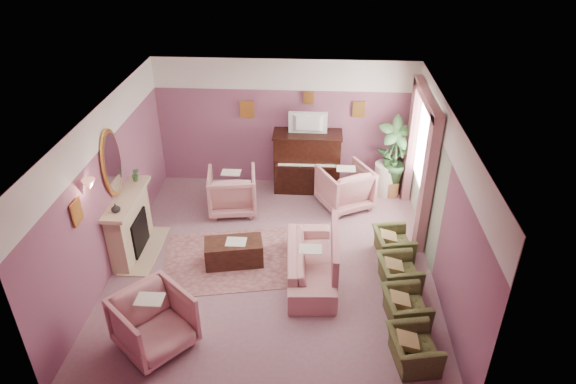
# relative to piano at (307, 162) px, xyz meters

# --- Properties ---
(floor) EXTENTS (5.50, 6.00, 0.01)m
(floor) POSITION_rel_piano_xyz_m (-0.50, -2.68, -0.65)
(floor) COLOR gray
(floor) RESTS_ON ground
(ceiling) EXTENTS (5.50, 6.00, 0.01)m
(ceiling) POSITION_rel_piano_xyz_m (-0.50, -2.68, 2.15)
(ceiling) COLOR silver
(ceiling) RESTS_ON wall_back
(wall_back) EXTENTS (5.50, 0.02, 2.80)m
(wall_back) POSITION_rel_piano_xyz_m (-0.50, 0.32, 0.75)
(wall_back) COLOR #694465
(wall_back) RESTS_ON floor
(wall_front) EXTENTS (5.50, 0.02, 2.80)m
(wall_front) POSITION_rel_piano_xyz_m (-0.50, -5.68, 0.75)
(wall_front) COLOR #694465
(wall_front) RESTS_ON floor
(wall_left) EXTENTS (0.02, 6.00, 2.80)m
(wall_left) POSITION_rel_piano_xyz_m (-3.25, -2.68, 0.75)
(wall_left) COLOR #694465
(wall_left) RESTS_ON floor
(wall_right) EXTENTS (0.02, 6.00, 2.80)m
(wall_right) POSITION_rel_piano_xyz_m (2.25, -2.68, 0.75)
(wall_right) COLOR #694465
(wall_right) RESTS_ON floor
(picture_rail_band) EXTENTS (5.50, 0.01, 0.65)m
(picture_rail_band) POSITION_rel_piano_xyz_m (-0.50, 0.31, 1.82)
(picture_rail_band) COLOR white
(picture_rail_band) RESTS_ON wall_back
(stripe_panel) EXTENTS (0.01, 3.00, 2.15)m
(stripe_panel) POSITION_rel_piano_xyz_m (2.23, -1.38, 0.42)
(stripe_panel) COLOR #A5B59A
(stripe_panel) RESTS_ON wall_right
(fireplace_surround) EXTENTS (0.30, 1.40, 1.10)m
(fireplace_surround) POSITION_rel_piano_xyz_m (-3.09, -2.48, -0.10)
(fireplace_surround) COLOR tan
(fireplace_surround) RESTS_ON floor
(fireplace_inset) EXTENTS (0.18, 0.72, 0.68)m
(fireplace_inset) POSITION_rel_piano_xyz_m (-2.99, -2.48, -0.25)
(fireplace_inset) COLOR black
(fireplace_inset) RESTS_ON floor
(fire_ember) EXTENTS (0.06, 0.54, 0.10)m
(fire_ember) POSITION_rel_piano_xyz_m (-2.95, -2.48, -0.43)
(fire_ember) COLOR #FF2C01
(fire_ember) RESTS_ON floor
(mantel_shelf) EXTENTS (0.40, 1.55, 0.07)m
(mantel_shelf) POSITION_rel_piano_xyz_m (-3.06, -2.48, 0.47)
(mantel_shelf) COLOR tan
(mantel_shelf) RESTS_ON fireplace_surround
(hearth) EXTENTS (0.55, 1.50, 0.02)m
(hearth) POSITION_rel_piano_xyz_m (-2.89, -2.48, -0.64)
(hearth) COLOR tan
(hearth) RESTS_ON floor
(mirror_frame) EXTENTS (0.04, 0.72, 1.20)m
(mirror_frame) POSITION_rel_piano_xyz_m (-3.20, -2.48, 1.15)
(mirror_frame) COLOR gold
(mirror_frame) RESTS_ON wall_left
(mirror_glass) EXTENTS (0.01, 0.60, 1.06)m
(mirror_glass) POSITION_rel_piano_xyz_m (-3.17, -2.48, 1.15)
(mirror_glass) COLOR silver
(mirror_glass) RESTS_ON wall_left
(sconce_shade) EXTENTS (0.20, 0.20, 0.16)m
(sconce_shade) POSITION_rel_piano_xyz_m (-3.12, -3.53, 1.33)
(sconce_shade) COLOR tan
(sconce_shade) RESTS_ON wall_left
(piano) EXTENTS (1.40, 0.60, 1.30)m
(piano) POSITION_rel_piano_xyz_m (0.00, 0.00, 0.00)
(piano) COLOR black
(piano) RESTS_ON floor
(piano_keyshelf) EXTENTS (1.30, 0.12, 0.06)m
(piano_keyshelf) POSITION_rel_piano_xyz_m (-0.00, -0.35, 0.07)
(piano_keyshelf) COLOR black
(piano_keyshelf) RESTS_ON piano
(piano_keys) EXTENTS (1.20, 0.08, 0.02)m
(piano_keys) POSITION_rel_piano_xyz_m (0.00, -0.35, 0.11)
(piano_keys) COLOR white
(piano_keys) RESTS_ON piano
(piano_top) EXTENTS (1.45, 0.65, 0.04)m
(piano_top) POSITION_rel_piano_xyz_m (0.00, 0.00, 0.66)
(piano_top) COLOR black
(piano_top) RESTS_ON piano
(television) EXTENTS (0.80, 0.12, 0.48)m
(television) POSITION_rel_piano_xyz_m (0.00, -0.05, 0.95)
(television) COLOR black
(television) RESTS_ON piano
(print_back_left) EXTENTS (0.30, 0.03, 0.38)m
(print_back_left) POSITION_rel_piano_xyz_m (-1.30, 0.28, 1.07)
(print_back_left) COLOR gold
(print_back_left) RESTS_ON wall_back
(print_back_right) EXTENTS (0.26, 0.03, 0.34)m
(print_back_right) POSITION_rel_piano_xyz_m (1.05, 0.28, 1.13)
(print_back_right) COLOR gold
(print_back_right) RESTS_ON wall_back
(print_back_mid) EXTENTS (0.22, 0.03, 0.26)m
(print_back_mid) POSITION_rel_piano_xyz_m (0.00, 0.28, 1.35)
(print_back_mid) COLOR gold
(print_back_mid) RESTS_ON wall_back
(print_left_wall) EXTENTS (0.03, 0.28, 0.36)m
(print_left_wall) POSITION_rel_piano_xyz_m (-3.21, -3.88, 1.07)
(print_left_wall) COLOR gold
(print_left_wall) RESTS_ON wall_left
(window_blind) EXTENTS (0.03, 1.40, 1.80)m
(window_blind) POSITION_rel_piano_xyz_m (2.20, -1.13, 1.05)
(window_blind) COLOR beige
(window_blind) RESTS_ON wall_right
(curtain_left) EXTENTS (0.16, 0.34, 2.60)m
(curtain_left) POSITION_rel_piano_xyz_m (2.12, -2.05, 0.65)
(curtain_left) COLOR #A5636C
(curtain_left) RESTS_ON floor
(curtain_right) EXTENTS (0.16, 0.34, 2.60)m
(curtain_right) POSITION_rel_piano_xyz_m (2.12, -0.21, 0.65)
(curtain_right) COLOR #A5636C
(curtain_right) RESTS_ON floor
(pelmet) EXTENTS (0.16, 2.20, 0.16)m
(pelmet) POSITION_rel_piano_xyz_m (2.12, -1.13, 1.91)
(pelmet) COLOR #A5636C
(pelmet) RESTS_ON wall_right
(mantel_plant) EXTENTS (0.16, 0.16, 0.28)m
(mantel_plant) POSITION_rel_piano_xyz_m (-3.05, -1.93, 0.64)
(mantel_plant) COLOR #346131
(mantel_plant) RESTS_ON mantel_shelf
(mantel_vase) EXTENTS (0.16, 0.16, 0.16)m
(mantel_vase) POSITION_rel_piano_xyz_m (-3.05, -2.98, 0.58)
(mantel_vase) COLOR white
(mantel_vase) RESTS_ON mantel_shelf
(area_rug) EXTENTS (2.79, 2.24, 0.01)m
(area_rug) POSITION_rel_piano_xyz_m (-1.18, -2.64, -0.64)
(area_rug) COLOR #945D5D
(area_rug) RESTS_ON floor
(coffee_table) EXTENTS (1.08, 0.68, 0.45)m
(coffee_table) POSITION_rel_piano_xyz_m (-1.20, -2.72, -0.43)
(coffee_table) COLOR #341B12
(coffee_table) RESTS_ON floor
(table_paper) EXTENTS (0.35, 0.28, 0.01)m
(table_paper) POSITION_rel_piano_xyz_m (-1.15, -2.72, -0.20)
(table_paper) COLOR beige
(table_paper) RESTS_ON coffee_table
(sofa) EXTENTS (0.66, 1.98, 0.80)m
(sofa) POSITION_rel_piano_xyz_m (0.15, -3.00, -0.25)
(sofa) COLOR tan
(sofa) RESTS_ON floor
(sofa_throw) EXTENTS (0.10, 1.50, 0.55)m
(sofa_throw) POSITION_rel_piano_xyz_m (0.55, -3.00, -0.05)
(sofa_throw) COLOR #A5636C
(sofa_throw) RESTS_ON sofa
(floral_armchair_left) EXTENTS (0.94, 0.94, 0.98)m
(floral_armchair_left) POSITION_rel_piano_xyz_m (-1.49, -0.98, -0.16)
(floral_armchair_left) COLOR tan
(floral_armchair_left) RESTS_ON floor
(floral_armchair_right) EXTENTS (0.94, 0.94, 0.98)m
(floral_armchair_right) POSITION_rel_piano_xyz_m (0.80, -0.67, -0.16)
(floral_armchair_right) COLOR tan
(floral_armchair_right) RESTS_ON floor
(floral_armchair_front) EXTENTS (0.94, 0.94, 0.98)m
(floral_armchair_front) POSITION_rel_piano_xyz_m (-2.02, -4.70, -0.16)
(floral_armchair_front) COLOR tan
(floral_armchair_front) RESTS_ON floor
(olive_chair_a) EXTENTS (0.52, 0.74, 0.64)m
(olive_chair_a) POSITION_rel_piano_xyz_m (1.61, -4.78, -0.33)
(olive_chair_a) COLOR #494E27
(olive_chair_a) RESTS_ON floor
(olive_chair_b) EXTENTS (0.52, 0.74, 0.64)m
(olive_chair_b) POSITION_rel_piano_xyz_m (1.61, -3.96, -0.33)
(olive_chair_b) COLOR #494E27
(olive_chair_b) RESTS_ON floor
(olive_chair_c) EXTENTS (0.52, 0.74, 0.64)m
(olive_chair_c) POSITION_rel_piano_xyz_m (1.61, -3.14, -0.33)
(olive_chair_c) COLOR #494E27
(olive_chair_c) RESTS_ON floor
(olive_chair_d) EXTENTS (0.52, 0.74, 0.64)m
(olive_chair_d) POSITION_rel_piano_xyz_m (1.61, -2.32, -0.33)
(olive_chair_d) COLOR #494E27
(olive_chair_d) RESTS_ON floor
(side_table) EXTENTS (0.52, 0.52, 0.70)m
(side_table) POSITION_rel_piano_xyz_m (1.71, -0.07, -0.30)
(side_table) COLOR silver
(side_table) RESTS_ON floor
(side_plant_big) EXTENTS (0.30, 0.30, 0.34)m
(side_plant_big) POSITION_rel_piano_xyz_m (1.71, -0.07, 0.22)
(side_plant_big) COLOR #346131
(side_plant_big) RESTS_ON side_table
(side_plant_small) EXTENTS (0.16, 0.16, 0.28)m
(side_plant_small) POSITION_rel_piano_xyz_m (1.83, -0.17, 0.19)
(side_plant_small) COLOR #346131
(side_plant_small) RESTS_ON side_table
(palm_pot) EXTENTS (0.34, 0.34, 0.34)m
(palm_pot) POSITION_rel_piano_xyz_m (1.82, -0.18, -0.48)
(palm_pot) COLOR #946138
(palm_pot) RESTS_ON floor
(palm_plant) EXTENTS (0.76, 0.76, 1.44)m
(palm_plant) POSITION_rel_piano_xyz_m (1.82, -0.18, 0.41)
(palm_plant) COLOR #346131
(palm_plant) RESTS_ON palm_pot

